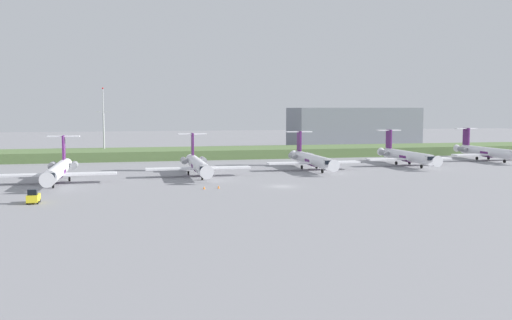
{
  "coord_description": "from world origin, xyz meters",
  "views": [
    {
      "loc": [
        -27.91,
        -102.55,
        14.72
      ],
      "look_at": [
        0.0,
        23.28,
        3.0
      ],
      "focal_mm": 39.43,
      "sensor_mm": 36.0,
      "label": 1
    }
  ],
  "objects_px": {
    "regional_jet_fourth": "(312,159)",
    "regional_jet_second": "(58,170)",
    "safety_cone_mid_marker": "(219,187)",
    "regional_jet_fifth": "(406,156)",
    "baggage_tug": "(33,197)",
    "antenna_mast": "(104,129)",
    "regional_jet_sixth": "(487,152)",
    "regional_jet_third": "(198,164)",
    "safety_cone_front_marker": "(204,188)"
  },
  "relations": [
    {
      "from": "regional_jet_sixth",
      "to": "safety_cone_mid_marker",
      "type": "xyz_separation_m",
      "value": [
        -84.06,
        -40.2,
        -2.26
      ]
    },
    {
      "from": "antenna_mast",
      "to": "safety_cone_front_marker",
      "type": "distance_m",
      "value": 77.48
    },
    {
      "from": "regional_jet_fourth",
      "to": "regional_jet_sixth",
      "type": "distance_m",
      "value": 58.37
    },
    {
      "from": "regional_jet_fifth",
      "to": "regional_jet_fourth",
      "type": "bearing_deg",
      "value": -170.46
    },
    {
      "from": "baggage_tug",
      "to": "antenna_mast",
      "type": "bearing_deg",
      "value": 85.24
    },
    {
      "from": "regional_jet_fourth",
      "to": "antenna_mast",
      "type": "xyz_separation_m",
      "value": [
        -50.94,
        46.19,
        6.29
      ]
    },
    {
      "from": "regional_jet_second",
      "to": "regional_jet_fourth",
      "type": "relative_size",
      "value": 1.0
    },
    {
      "from": "baggage_tug",
      "to": "safety_cone_mid_marker",
      "type": "relative_size",
      "value": 5.82
    },
    {
      "from": "regional_jet_fifth",
      "to": "safety_cone_mid_marker",
      "type": "distance_m",
      "value": 63.43
    },
    {
      "from": "safety_cone_mid_marker",
      "to": "baggage_tug",
      "type": "bearing_deg",
      "value": -161.69
    },
    {
      "from": "regional_jet_third",
      "to": "safety_cone_mid_marker",
      "type": "bearing_deg",
      "value": -85.95
    },
    {
      "from": "regional_jet_third",
      "to": "regional_jet_second",
      "type": "bearing_deg",
      "value": -168.69
    },
    {
      "from": "regional_jet_fourth",
      "to": "baggage_tug",
      "type": "xyz_separation_m",
      "value": [
        -57.93,
        -37.69,
        -1.53
      ]
    },
    {
      "from": "antenna_mast",
      "to": "safety_cone_mid_marker",
      "type": "relative_size",
      "value": 38.53
    },
    {
      "from": "regional_jet_sixth",
      "to": "safety_cone_mid_marker",
      "type": "height_order",
      "value": "regional_jet_sixth"
    },
    {
      "from": "regional_jet_third",
      "to": "safety_cone_front_marker",
      "type": "distance_m",
      "value": 21.33
    },
    {
      "from": "regional_jet_sixth",
      "to": "regional_jet_third",
      "type": "bearing_deg",
      "value": -167.22
    },
    {
      "from": "regional_jet_second",
      "to": "baggage_tug",
      "type": "height_order",
      "value": "regional_jet_second"
    },
    {
      "from": "regional_jet_fifth",
      "to": "safety_cone_front_marker",
      "type": "relative_size",
      "value": 56.36
    },
    {
      "from": "regional_jet_second",
      "to": "regional_jet_third",
      "type": "xyz_separation_m",
      "value": [
        28.63,
        5.73,
        0.0
      ]
    },
    {
      "from": "regional_jet_fifth",
      "to": "safety_cone_mid_marker",
      "type": "bearing_deg",
      "value": -149.55
    },
    {
      "from": "antenna_mast",
      "to": "regional_jet_fifth",
      "type": "bearing_deg",
      "value": -27.9
    },
    {
      "from": "antenna_mast",
      "to": "baggage_tug",
      "type": "bearing_deg",
      "value": -94.76
    },
    {
      "from": "safety_cone_mid_marker",
      "to": "antenna_mast",
      "type": "bearing_deg",
      "value": 107.93
    },
    {
      "from": "regional_jet_fourth",
      "to": "regional_jet_second",
      "type": "bearing_deg",
      "value": -167.75
    },
    {
      "from": "safety_cone_mid_marker",
      "to": "regional_jet_sixth",
      "type": "bearing_deg",
      "value": 25.56
    },
    {
      "from": "regional_jet_sixth",
      "to": "antenna_mast",
      "type": "distance_m",
      "value": 113.16
    },
    {
      "from": "regional_jet_fourth",
      "to": "regional_jet_fifth",
      "type": "height_order",
      "value": "same"
    },
    {
      "from": "regional_jet_second",
      "to": "regional_jet_fifth",
      "type": "bearing_deg",
      "value": 11.38
    },
    {
      "from": "regional_jet_sixth",
      "to": "safety_cone_front_marker",
      "type": "height_order",
      "value": "regional_jet_sixth"
    },
    {
      "from": "regional_jet_second",
      "to": "regional_jet_sixth",
      "type": "distance_m",
      "value": 116.9
    },
    {
      "from": "safety_cone_front_marker",
      "to": "safety_cone_mid_marker",
      "type": "height_order",
      "value": "same"
    },
    {
      "from": "antenna_mast",
      "to": "regional_jet_sixth",
      "type": "bearing_deg",
      "value": -17.24
    },
    {
      "from": "regional_jet_fifth",
      "to": "baggage_tug",
      "type": "relative_size",
      "value": 9.69
    },
    {
      "from": "regional_jet_second",
      "to": "safety_cone_mid_marker",
      "type": "xyz_separation_m",
      "value": [
        30.1,
        -15.07,
        -2.26
      ]
    },
    {
      "from": "regional_jet_fifth",
      "to": "baggage_tug",
      "type": "distance_m",
      "value": 95.39
    },
    {
      "from": "regional_jet_third",
      "to": "regional_jet_fifth",
      "type": "xyz_separation_m",
      "value": [
        56.11,
        11.33,
        0.0
      ]
    },
    {
      "from": "antenna_mast",
      "to": "regional_jet_second",
      "type": "bearing_deg",
      "value": -96.09
    },
    {
      "from": "regional_jet_third",
      "to": "regional_jet_sixth",
      "type": "distance_m",
      "value": 87.71
    },
    {
      "from": "regional_jet_second",
      "to": "safety_cone_front_marker",
      "type": "bearing_deg",
      "value": -29.45
    },
    {
      "from": "antenna_mast",
      "to": "regional_jet_fourth",
      "type": "bearing_deg",
      "value": -42.2
    },
    {
      "from": "regional_jet_second",
      "to": "regional_jet_fourth",
      "type": "xyz_separation_m",
      "value": [
        57.2,
        12.42,
        0.0
      ]
    },
    {
      "from": "safety_cone_front_marker",
      "to": "regional_jet_sixth",
      "type": "bearing_deg",
      "value": 25.05
    },
    {
      "from": "regional_jet_second",
      "to": "regional_jet_sixth",
      "type": "relative_size",
      "value": 1.0
    },
    {
      "from": "safety_cone_front_marker",
      "to": "baggage_tug",
      "type": "bearing_deg",
      "value": -160.72
    },
    {
      "from": "regional_jet_sixth",
      "to": "safety_cone_mid_marker",
      "type": "distance_m",
      "value": 93.21
    },
    {
      "from": "regional_jet_third",
      "to": "regional_jet_fifth",
      "type": "height_order",
      "value": "same"
    },
    {
      "from": "regional_jet_sixth",
      "to": "regional_jet_fourth",
      "type": "bearing_deg",
      "value": -167.42
    },
    {
      "from": "regional_jet_third",
      "to": "baggage_tug",
      "type": "bearing_deg",
      "value": -133.44
    },
    {
      "from": "regional_jet_fourth",
      "to": "baggage_tug",
      "type": "distance_m",
      "value": 69.13
    }
  ]
}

